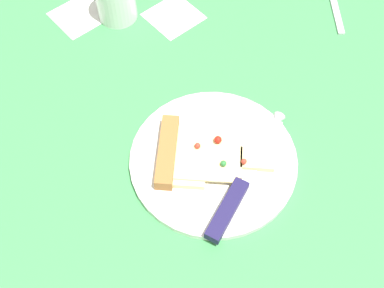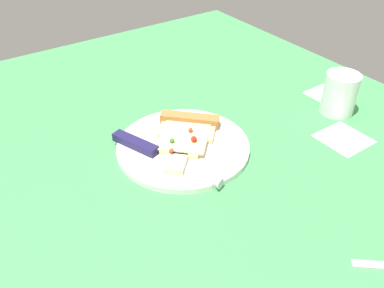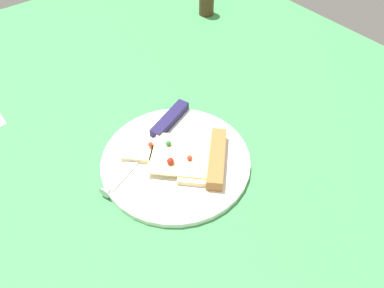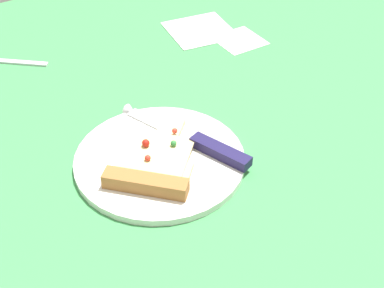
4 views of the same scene
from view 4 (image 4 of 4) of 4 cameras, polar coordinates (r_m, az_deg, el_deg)
ground_plane at (r=86.58cm, az=0.84°, el=0.69°), size 129.45×129.45×3.00cm
plate at (r=79.44cm, az=-3.50°, el=-1.70°), size 25.57×25.57×1.10cm
pizza_slice at (r=76.70cm, az=-4.07°, el=-2.21°), size 17.84×17.80×2.46cm
knife at (r=80.90cm, az=0.41°, el=0.36°), size 10.41×23.21×2.45cm
fork at (r=109.18cm, az=-19.55°, el=8.49°), size 12.89×11.20×0.80cm
napkin at (r=114.36cm, az=0.87°, el=12.20°), size 14.73×14.73×0.40cm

